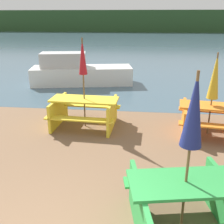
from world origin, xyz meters
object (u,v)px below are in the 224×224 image
object	(u,v)px
picnic_table_orange	(209,117)
umbrella_gold	(215,77)
umbrella_crimson	(83,58)
boat	(78,72)
umbrella_navy	(194,112)
picnic_table_green	(184,201)
picnic_table_yellow	(85,110)

from	to	relation	value
picnic_table_orange	umbrella_gold	distance (m)	1.04
umbrella_crimson	boat	xyz separation A→B (m)	(-1.25, 4.69, -1.34)
umbrella_navy	umbrella_crimson	world-z (taller)	umbrella_crimson
picnic_table_orange	umbrella_crimson	size ratio (longest dim) A/B	0.71
picnic_table_orange	umbrella_gold	world-z (taller)	umbrella_gold
picnic_table_green	umbrella_crimson	world-z (taller)	umbrella_crimson
picnic_table_green	umbrella_navy	size ratio (longest dim) A/B	0.76
boat	umbrella_gold	bearing A→B (deg)	-57.63
umbrella_crimson	boat	world-z (taller)	umbrella_crimson
picnic_table_green	umbrella_navy	bearing A→B (deg)	0.00
boat	picnic_table_green	bearing A→B (deg)	-78.29
umbrella_crimson	picnic_table_yellow	bearing A→B (deg)	90.00
umbrella_crimson	boat	bearing A→B (deg)	104.96
boat	picnic_table_yellow	bearing A→B (deg)	-85.60
picnic_table_orange	umbrella_gold	xyz separation A→B (m)	(0.00, 0.00, 1.04)
umbrella_navy	boat	bearing A→B (deg)	112.27
picnic_table_green	picnic_table_yellow	size ratio (longest dim) A/B	0.93
picnic_table_orange	boat	xyz separation A→B (m)	(-4.52, 4.86, 0.07)
umbrella_gold	boat	distance (m)	6.70
picnic_table_yellow	boat	size ratio (longest dim) A/B	0.41
umbrella_navy	umbrella_crimson	distance (m)	4.14
picnic_table_yellow	umbrella_navy	xyz separation A→B (m)	(2.12, -3.56, 1.31)
picnic_table_green	umbrella_gold	xyz separation A→B (m)	(1.14, 3.39, 1.03)
picnic_table_green	umbrella_gold	bearing A→B (deg)	71.43
picnic_table_green	boat	size ratio (longest dim) A/B	0.38
picnic_table_green	picnic_table_orange	distance (m)	3.58
picnic_table_orange	boat	world-z (taller)	boat
picnic_table_green	umbrella_gold	distance (m)	3.72
picnic_table_green	picnic_table_yellow	world-z (taller)	picnic_table_green
umbrella_crimson	boat	distance (m)	5.04
picnic_table_yellow	boat	world-z (taller)	boat
umbrella_gold	umbrella_navy	distance (m)	3.59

